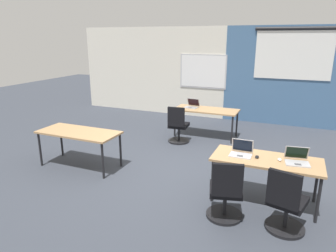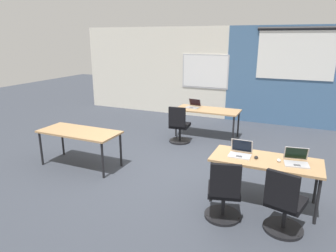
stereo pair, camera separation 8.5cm
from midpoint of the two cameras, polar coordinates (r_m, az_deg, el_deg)
name	(u,v)px [view 2 (the right image)]	position (r m, az deg, el deg)	size (l,w,h in m)	color
ground_plane	(174,168)	(6.00, 1.47, -7.99)	(24.00, 24.00, 0.00)	#383D47
back_wall_assembly	(229,74)	(9.53, 11.66, 9.63)	(10.00, 0.27, 2.80)	silver
desk_near_left	(79,134)	(6.15, -15.95, -1.45)	(1.60, 0.70, 0.72)	tan
desk_near_right	(265,163)	(4.83, 18.34, -6.62)	(1.60, 0.70, 0.72)	tan
desk_far_center	(208,112)	(7.77, 7.76, 2.70)	(1.60, 0.70, 0.72)	tan
laptop_near_right_inner	(240,152)	(4.83, 13.96, -4.81)	(0.33, 0.29, 0.23)	silver
mouse_near_right_inner	(256,157)	(4.79, 16.75, -5.67)	(0.06, 0.10, 0.03)	black
chair_near_right_inner	(224,195)	(4.36, 11.02, -12.71)	(0.54, 0.59, 0.92)	black
laptop_far_left	(193,106)	(7.90, 5.08, 3.82)	(0.36, 0.35, 0.22)	#9E9EA3
chair_far_left	(179,128)	(7.31, 2.43, -0.33)	(0.52, 0.56, 0.92)	black
laptop_near_right_end	(296,160)	(4.79, 23.48, -5.96)	(0.37, 0.36, 0.23)	#B7B7BC
mouse_near_right_end	(279,160)	(4.79, 20.61, -6.04)	(0.08, 0.11, 0.03)	silver
chair_near_right_end	(284,207)	(4.32, 21.51, -13.99)	(0.54, 0.59, 0.92)	black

